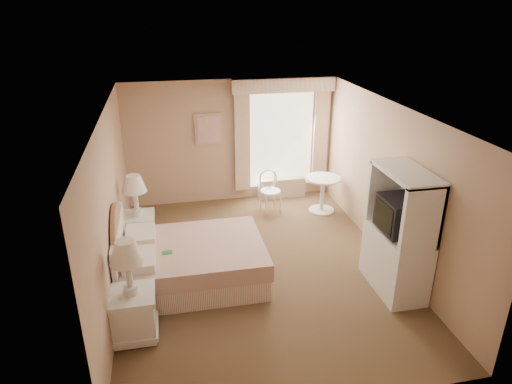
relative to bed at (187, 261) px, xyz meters
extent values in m
cube|color=brown|center=(1.12, 0.16, -0.34)|extent=(4.20, 5.50, 0.01)
cube|color=silver|center=(1.12, 0.16, 2.16)|extent=(4.20, 5.50, 0.01)
cube|color=tan|center=(1.12, 2.91, 0.91)|extent=(4.20, 0.01, 2.50)
cube|color=tan|center=(1.12, -2.59, 0.91)|extent=(4.20, 0.01, 2.50)
cube|color=tan|center=(-0.98, 0.16, 0.91)|extent=(0.01, 5.50, 2.50)
cube|color=tan|center=(3.22, 0.16, 0.91)|extent=(0.01, 5.50, 2.50)
cube|color=white|center=(2.17, 2.88, 0.91)|extent=(1.30, 0.02, 2.00)
cube|color=beige|center=(1.34, 2.83, 0.91)|extent=(0.30, 0.08, 2.05)
cube|color=beige|center=(3.00, 2.83, 0.91)|extent=(0.30, 0.08, 2.05)
cube|color=tan|center=(2.17, 2.79, 2.03)|extent=(2.05, 0.20, 0.28)
cube|color=beige|center=(2.17, 2.79, -0.13)|extent=(1.00, 0.22, 0.42)
cube|color=tan|center=(0.67, 2.88, 1.21)|extent=(0.52, 0.03, 0.62)
cube|color=beige|center=(0.67, 2.86, 1.21)|extent=(0.42, 0.02, 0.52)
cube|color=tan|center=(0.12, 0.00, -0.17)|extent=(1.98, 1.51, 0.34)
cube|color=beige|center=(0.12, 0.00, 0.13)|extent=(2.03, 1.56, 0.26)
cube|color=white|center=(-0.64, -0.36, 0.32)|extent=(0.42, 0.58, 0.13)
cube|color=white|center=(-0.64, 0.36, 0.32)|extent=(0.42, 0.58, 0.13)
cube|color=#258741|center=(-0.27, -0.14, 0.27)|extent=(0.14, 0.10, 0.01)
cube|color=silver|center=(-0.93, 0.00, 0.18)|extent=(0.06, 1.60, 1.04)
cylinder|color=#A07A55|center=(-0.93, 0.00, 0.27)|extent=(0.05, 1.42, 1.42)
cube|color=white|center=(-0.72, -1.09, -0.04)|extent=(0.51, 0.51, 0.56)
cube|color=white|center=(-0.72, -1.09, 0.27)|extent=(0.56, 0.56, 0.07)
cube|color=white|center=(-0.72, -1.09, -0.23)|extent=(0.56, 0.56, 0.06)
cylinder|color=silver|center=(-0.72, -1.09, 0.36)|extent=(0.18, 0.18, 0.11)
cylinder|color=silver|center=(-0.72, -1.09, 0.58)|extent=(0.08, 0.08, 0.44)
cone|color=white|center=(-0.72, -1.09, 0.88)|extent=(0.40, 0.40, 0.29)
cube|color=white|center=(-0.72, 1.14, -0.05)|extent=(0.50, 0.50, 0.54)
cube|color=white|center=(-0.72, 1.14, 0.25)|extent=(0.54, 0.54, 0.06)
cube|color=white|center=(-0.72, 1.14, -0.23)|extent=(0.54, 0.54, 0.05)
cylinder|color=silver|center=(-0.72, 1.14, 0.34)|extent=(0.17, 0.17, 0.11)
cylinder|color=silver|center=(-0.72, 1.14, 0.56)|extent=(0.08, 0.08, 0.43)
cone|color=white|center=(-0.72, 1.14, 0.85)|extent=(0.39, 0.39, 0.28)
cylinder|color=silver|center=(2.78, 1.94, -0.33)|extent=(0.50, 0.50, 0.03)
cylinder|color=silver|center=(2.78, 1.94, 0.02)|extent=(0.08, 0.08, 0.68)
cylinder|color=white|center=(2.78, 1.94, 0.35)|extent=(0.68, 0.68, 0.04)
cylinder|color=silver|center=(1.66, 1.99, -0.14)|extent=(0.03, 0.03, 0.40)
cylinder|color=silver|center=(1.96, 2.04, -0.14)|extent=(0.03, 0.03, 0.40)
cylinder|color=silver|center=(1.61, 2.29, -0.14)|extent=(0.03, 0.03, 0.40)
cylinder|color=silver|center=(1.91, 2.34, -0.14)|extent=(0.03, 0.03, 0.40)
cylinder|color=white|center=(1.79, 2.17, 0.07)|extent=(0.45, 0.45, 0.04)
torus|color=silver|center=(1.77, 2.29, 0.28)|extent=(0.40, 0.16, 0.39)
cylinder|color=silver|center=(1.61, 2.29, 0.24)|extent=(0.03, 0.03, 0.36)
cylinder|color=silver|center=(1.91, 2.34, 0.24)|extent=(0.03, 0.03, 0.36)
cube|color=white|center=(2.93, -0.77, 0.11)|extent=(0.55, 1.10, 0.90)
cube|color=white|center=(2.93, -1.28, 1.01)|extent=(0.55, 0.08, 0.90)
cube|color=white|center=(2.93, -0.26, 1.01)|extent=(0.55, 0.08, 0.90)
cube|color=white|center=(2.93, -0.77, 1.47)|extent=(0.55, 1.10, 0.06)
cube|color=white|center=(3.18, -0.77, 1.01)|extent=(0.04, 1.10, 0.90)
cube|color=black|center=(2.91, -0.77, 0.84)|extent=(0.48, 0.60, 0.48)
cube|color=black|center=(2.67, -0.77, 0.84)|extent=(0.02, 0.50, 0.40)
camera|label=1|loc=(-0.16, -5.88, 3.59)|focal=32.00mm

